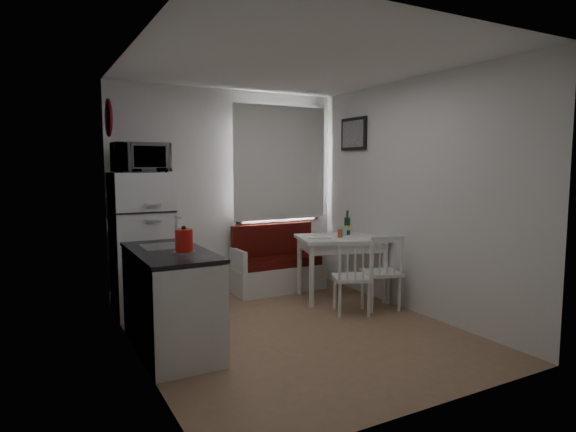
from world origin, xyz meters
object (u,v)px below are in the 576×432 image
object	(u,v)px
kitchen_counter	(171,299)
wine_bottle	(347,223)
chair_left	(357,269)
dining_table	(341,244)
bench	(278,269)
fridge	(142,243)
kettle	(184,241)
chair_right	(386,264)
microwave	(140,158)

from	to	relation	value
kitchen_counter	wine_bottle	size ratio (longest dim) A/B	4.30
chair_left	dining_table	bearing A→B (deg)	93.19
bench	wine_bottle	world-z (taller)	wine_bottle
fridge	kettle	size ratio (longest dim) A/B	6.66
chair_left	wine_bottle	distance (m)	0.95
kitchen_counter	kettle	xyz separation A→B (m)	(0.05, -0.29, 0.56)
chair_right	wine_bottle	bearing A→B (deg)	107.17
kitchen_counter	wine_bottle	xyz separation A→B (m)	(2.45, 0.74, 0.47)
chair_right	kitchen_counter	bearing A→B (deg)	-163.22
kitchen_counter	fridge	world-z (taller)	fridge
microwave	dining_table	bearing A→B (deg)	-13.67
kitchen_counter	microwave	world-z (taller)	microwave
kettle	wine_bottle	world-z (taller)	kettle
dining_table	fridge	world-z (taller)	fridge
chair_right	wine_bottle	distance (m)	0.86
dining_table	wine_bottle	xyz separation A→B (m)	(0.16, 0.10, 0.24)
wine_bottle	bench	bearing A→B (deg)	137.96
chair_left	wine_bottle	xyz separation A→B (m)	(0.41, 0.76, 0.41)
kitchen_counter	chair_left	bearing A→B (deg)	-0.40
fridge	kitchen_counter	bearing A→B (deg)	-90.90
chair_right	chair_left	bearing A→B (deg)	-163.18
dining_table	chair_left	xyz separation A→B (m)	(-0.25, -0.66, -0.17)
chair_right	fridge	world-z (taller)	fridge
dining_table	microwave	world-z (taller)	microwave
chair_right	kettle	world-z (taller)	kettle
dining_table	microwave	xyz separation A→B (m)	(-2.27, 0.55, 1.04)
kitchen_counter	wine_bottle	world-z (taller)	kitchen_counter
dining_table	microwave	distance (m)	2.56
bench	dining_table	world-z (taller)	bench
dining_table	wine_bottle	size ratio (longest dim) A/B	3.89
kettle	wine_bottle	xyz separation A→B (m)	(2.40, 1.03, -0.09)
wine_bottle	dining_table	bearing A→B (deg)	-148.05
wine_bottle	chair_right	bearing A→B (deg)	-90.00
fridge	chair_right	bearing A→B (deg)	-27.43
microwave	chair_left	bearing A→B (deg)	-30.89
dining_table	chair_left	bearing A→B (deg)	-94.53
chair_left	kettle	xyz separation A→B (m)	(-1.99, -0.27, 0.50)
dining_table	fridge	size ratio (longest dim) A/B	0.76
bench	chair_right	size ratio (longest dim) A/B	2.42
chair_right	wine_bottle	world-z (taller)	wine_bottle
fridge	wine_bottle	distance (m)	2.49
chair_right	dining_table	bearing A→B (deg)	120.84
bench	chair_left	bearing A→B (deg)	-78.97
dining_table	chair_right	distance (m)	0.70
kitchen_counter	chair_left	world-z (taller)	kitchen_counter
fridge	microwave	bearing A→B (deg)	-90.00
kitchen_counter	chair_left	xyz separation A→B (m)	(2.04, -0.01, 0.06)
chair_left	kitchen_counter	bearing A→B (deg)	-156.36
kitchen_counter	bench	xyz separation A→B (m)	(1.77, 1.35, -0.17)
kitchen_counter	chair_right	distance (m)	2.45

